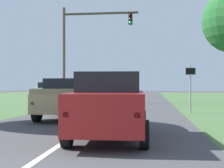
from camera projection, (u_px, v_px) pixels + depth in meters
ground_plane at (104, 116)px, 16.18m from camera, size 120.00×120.00×0.00m
red_suv_near at (110, 104)px, 9.45m from camera, size 2.31×4.85×1.93m
pickup_truck_lead at (69, 98)px, 14.69m from camera, size 2.35×5.03×1.85m
traffic_light at (82, 41)px, 27.22m from camera, size 6.51×0.40×8.21m
keep_moving_sign at (190, 82)px, 17.63m from camera, size 0.60×0.09×2.67m
crossing_suv_far at (56, 91)px, 30.47m from camera, size 4.40×2.08×1.76m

